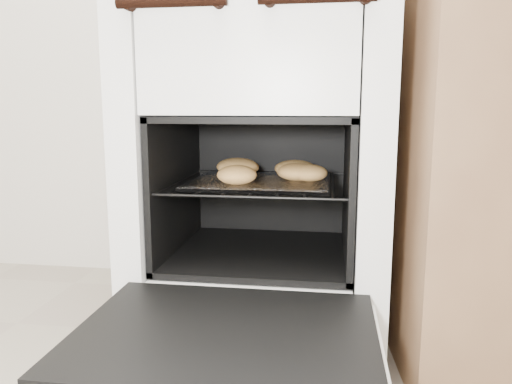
% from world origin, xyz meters
% --- Properties ---
extents(stove, '(0.64, 0.71, 0.98)m').
position_xyz_m(stove, '(0.06, 1.14, 0.48)').
color(stove, white).
rests_on(stove, ground).
extents(oven_door, '(0.57, 0.45, 0.04)m').
position_xyz_m(oven_door, '(0.06, 0.61, 0.21)').
color(oven_door, black).
rests_on(oven_door, stove).
extents(oven_rack, '(0.46, 0.45, 0.01)m').
position_xyz_m(oven_rack, '(0.06, 1.07, 0.44)').
color(oven_rack, black).
rests_on(oven_rack, stove).
extents(foil_sheet, '(0.36, 0.32, 0.01)m').
position_xyz_m(foil_sheet, '(0.06, 1.05, 0.44)').
color(foil_sheet, white).
rests_on(foil_sheet, oven_rack).
extents(baked_rolls, '(0.35, 0.31, 0.05)m').
position_xyz_m(baked_rolls, '(0.08, 1.09, 0.47)').
color(baked_rolls, '#E2AE5A').
rests_on(baked_rolls, foil_sheet).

